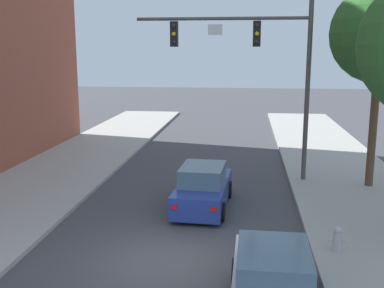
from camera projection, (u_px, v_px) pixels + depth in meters
ground_plane at (167, 261)px, 12.64m from camera, size 120.00×120.00×0.00m
traffic_signal_mast at (258, 57)px, 19.35m from camera, size 7.33×0.38×7.50m
car_lead_blue at (203, 188)px, 16.84m from camera, size 2.00×4.32×1.60m
car_following_silver at (272, 286)px, 9.87m from camera, size 1.88×4.26×1.60m
fire_hydrant at (337, 239)px, 12.86m from camera, size 0.48×0.24×0.72m
street_tree_second at (380, 34)px, 18.01m from camera, size 3.90×3.90×8.11m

